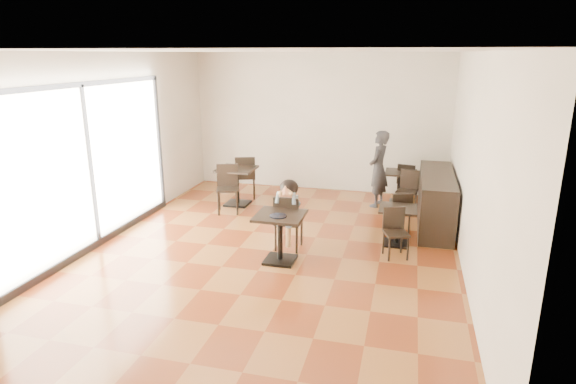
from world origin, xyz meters
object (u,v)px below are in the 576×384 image
(cafe_table_mid, at_px, (397,226))
(chair_back_a, at_px, (407,182))
(chair_left_a, at_px, (245,177))
(adult_patron, at_px, (378,169))
(child_table, at_px, (280,238))
(child_chair, at_px, (289,222))
(child, at_px, (289,215))
(cafe_table_left, at_px, (237,186))
(chair_mid_a, at_px, (399,212))
(chair_left_b, at_px, (228,189))
(chair_back_b, at_px, (407,192))
(cafe_table_back, at_px, (400,188))
(chair_mid_b, at_px, (396,234))

(cafe_table_mid, bearing_deg, chair_back_a, 87.41)
(chair_back_a, bearing_deg, chair_left_a, 24.24)
(adult_patron, bearing_deg, child_table, -7.20)
(child_chair, relative_size, cafe_table_mid, 1.42)
(child_chair, distance_m, child, 0.12)
(child_chair, height_order, chair_left_a, chair_left_a)
(adult_patron, bearing_deg, cafe_table_mid, 26.65)
(child_table, distance_m, child_chair, 0.56)
(chair_left_a, bearing_deg, cafe_table_left, 70.54)
(cafe_table_mid, height_order, chair_mid_a, chair_mid_a)
(chair_left_b, height_order, chair_back_a, chair_left_b)
(adult_patron, distance_m, cafe_table_mid, 2.24)
(adult_patron, distance_m, chair_left_a, 2.96)
(chair_back_b, bearing_deg, cafe_table_back, 118.33)
(adult_patron, xyz_separation_m, chair_left_a, (-2.94, -0.11, -0.33))
(chair_mid_a, relative_size, chair_left_a, 0.81)
(child_chair, distance_m, chair_left_b, 2.28)
(chair_back_b, bearing_deg, cafe_table_mid, -80.03)
(child_chair, bearing_deg, cafe_table_mid, -160.51)
(chair_mid_b, xyz_separation_m, chair_left_b, (-3.44, 1.47, 0.09))
(cafe_table_mid, xyz_separation_m, chair_mid_a, (0.00, 0.55, 0.07))
(child_chair, bearing_deg, chair_left_a, -57.46)
(child, height_order, chair_mid_a, child)
(cafe_table_mid, distance_m, chair_back_a, 2.69)
(child, bearing_deg, chair_back_a, 60.46)
(child_table, distance_m, chair_back_b, 3.58)
(cafe_table_left, bearing_deg, chair_mid_b, -30.44)
(cafe_table_back, bearing_deg, chair_left_b, -156.07)
(child_table, relative_size, chair_back_b, 0.91)
(child_table, height_order, cafe_table_mid, child_table)
(child_table, distance_m, chair_left_a, 3.61)
(adult_patron, xyz_separation_m, chair_mid_a, (0.49, -1.58, -0.42))
(child_chair, height_order, adult_patron, adult_patron)
(cafe_table_mid, bearing_deg, child_table, -146.26)
(child_chair, bearing_deg, child_table, 90.00)
(cafe_table_left, distance_m, chair_back_b, 3.58)
(child_table, bearing_deg, adult_patron, 69.15)
(adult_patron, relative_size, cafe_table_back, 2.29)
(child_chair, xyz_separation_m, cafe_table_back, (1.73, 3.05, -0.11))
(cafe_table_back, bearing_deg, child_chair, -119.51)
(cafe_table_back, height_order, chair_mid_a, chair_mid_a)
(child, bearing_deg, cafe_table_mid, 19.49)
(chair_mid_a, bearing_deg, cafe_table_mid, 69.24)
(chair_mid_b, bearing_deg, chair_back_a, 67.33)
(cafe_table_back, distance_m, chair_left_a, 3.44)
(child, distance_m, chair_back_a, 3.80)
(child_chair, height_order, cafe_table_mid, child_chair)
(child_chair, relative_size, cafe_table_left, 1.15)
(cafe_table_mid, distance_m, chair_mid_b, 0.55)
(cafe_table_left, relative_size, chair_back_a, 0.95)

